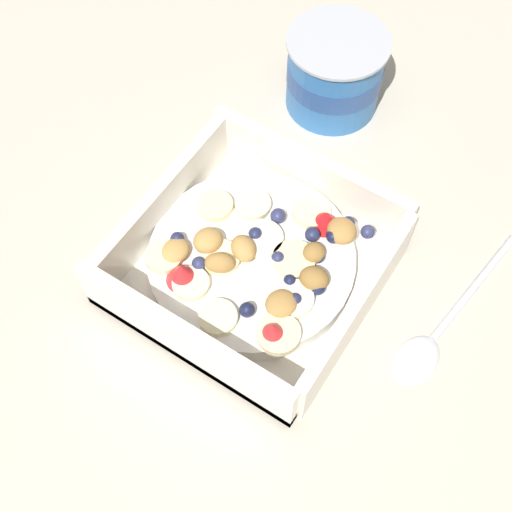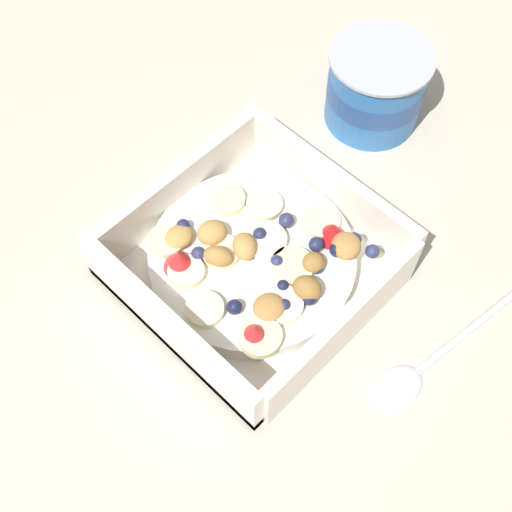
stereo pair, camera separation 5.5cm
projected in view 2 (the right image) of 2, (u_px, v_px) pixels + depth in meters
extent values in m
plane|color=beige|center=(238.00, 284.00, 0.57)|extent=(2.40, 2.40, 0.00)
cube|color=white|center=(256.00, 271.00, 0.57)|extent=(0.19, 0.19, 0.01)
cube|color=white|center=(172.00, 331.00, 0.52)|extent=(0.19, 0.01, 0.06)
cube|color=white|center=(331.00, 190.00, 0.59)|extent=(0.19, 0.01, 0.06)
cube|color=white|center=(179.00, 192.00, 0.59)|extent=(0.01, 0.17, 0.06)
cube|color=white|center=(342.00, 329.00, 0.52)|extent=(0.01, 0.17, 0.06)
cylinder|color=white|center=(256.00, 263.00, 0.56)|extent=(0.17, 0.17, 0.02)
cylinder|color=beige|center=(260.00, 336.00, 0.52)|extent=(0.04, 0.04, 0.01)
cylinder|color=beige|center=(321.00, 222.00, 0.57)|extent=(0.05, 0.05, 0.01)
cylinder|color=#F4EAB7|center=(186.00, 272.00, 0.54)|extent=(0.04, 0.04, 0.01)
cylinder|color=#F7EFC6|center=(265.00, 240.00, 0.56)|extent=(0.05, 0.05, 0.01)
cylinder|color=beige|center=(227.00, 200.00, 0.58)|extent=(0.04, 0.04, 0.01)
cylinder|color=beige|center=(292.00, 266.00, 0.55)|extent=(0.05, 0.05, 0.01)
cylinder|color=#F4EAB7|center=(265.00, 205.00, 0.58)|extent=(0.03, 0.03, 0.01)
cylinder|color=#F4EAB7|center=(222.00, 251.00, 0.55)|extent=(0.04, 0.04, 0.01)
cylinder|color=#F7EFC6|center=(283.00, 305.00, 0.53)|extent=(0.04, 0.04, 0.01)
cylinder|color=#F4EAB7|center=(205.00, 310.00, 0.53)|extent=(0.04, 0.04, 0.01)
cylinder|color=beige|center=(166.00, 241.00, 0.56)|extent=(0.04, 0.04, 0.01)
cone|color=red|center=(332.00, 231.00, 0.56)|extent=(0.03, 0.03, 0.02)
cone|color=red|center=(254.00, 332.00, 0.51)|extent=(0.03, 0.03, 0.02)
cone|color=red|center=(179.00, 260.00, 0.54)|extent=(0.03, 0.03, 0.02)
sphere|color=#191E3D|center=(283.00, 286.00, 0.54)|extent=(0.01, 0.01, 0.01)
sphere|color=#23284C|center=(355.00, 239.00, 0.56)|extent=(0.01, 0.01, 0.01)
sphere|color=#23284C|center=(183.00, 226.00, 0.56)|extent=(0.01, 0.01, 0.01)
sphere|color=navy|center=(287.00, 221.00, 0.56)|extent=(0.01, 0.01, 0.01)
sphere|color=#23284C|center=(317.00, 267.00, 0.54)|extent=(0.01, 0.01, 0.01)
sphere|color=#191E3D|center=(309.00, 298.00, 0.53)|extent=(0.01, 0.01, 0.01)
sphere|color=navy|center=(277.00, 261.00, 0.55)|extent=(0.01, 0.01, 0.01)
sphere|color=navy|center=(198.00, 254.00, 0.55)|extent=(0.01, 0.01, 0.01)
sphere|color=#191E3D|center=(337.00, 250.00, 0.55)|extent=(0.01, 0.01, 0.01)
sphere|color=#23284C|center=(260.00, 234.00, 0.56)|extent=(0.01, 0.01, 0.01)
sphere|color=#191E3D|center=(234.00, 307.00, 0.53)|extent=(0.01, 0.01, 0.01)
sphere|color=navy|center=(372.00, 251.00, 0.55)|extent=(0.01, 0.01, 0.01)
sphere|color=#23284C|center=(280.00, 310.00, 0.53)|extent=(0.01, 0.01, 0.01)
sphere|color=#23284C|center=(316.00, 244.00, 0.55)|extent=(0.01, 0.01, 0.01)
ellipsoid|color=olive|center=(313.00, 263.00, 0.54)|extent=(0.02, 0.02, 0.01)
ellipsoid|color=#AD7F42|center=(218.00, 256.00, 0.55)|extent=(0.03, 0.03, 0.02)
ellipsoid|color=tan|center=(212.00, 233.00, 0.56)|extent=(0.03, 0.03, 0.02)
ellipsoid|color=olive|center=(307.00, 288.00, 0.53)|extent=(0.03, 0.02, 0.02)
ellipsoid|color=#AD7F42|center=(269.00, 307.00, 0.53)|extent=(0.03, 0.03, 0.01)
ellipsoid|color=#AD7F42|center=(346.00, 246.00, 0.55)|extent=(0.03, 0.03, 0.02)
ellipsoid|color=tan|center=(179.00, 237.00, 0.56)|extent=(0.02, 0.03, 0.01)
ellipsoid|color=tan|center=(245.00, 246.00, 0.55)|extent=(0.03, 0.03, 0.02)
ellipsoid|color=silver|center=(397.00, 387.00, 0.52)|extent=(0.04, 0.05, 0.01)
cylinder|color=silver|center=(475.00, 324.00, 0.55)|extent=(0.02, 0.12, 0.01)
cylinder|color=#3370B7|center=(376.00, 88.00, 0.63)|extent=(0.09, 0.09, 0.07)
cylinder|color=#2D5193|center=(376.00, 86.00, 0.63)|extent=(0.09, 0.09, 0.02)
cylinder|color=#B7BCC6|center=(382.00, 57.00, 0.60)|extent=(0.09, 0.09, 0.00)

